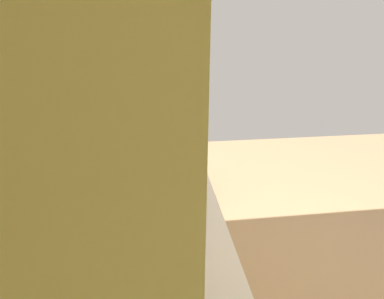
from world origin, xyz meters
The scene contains 8 objects.
ground_plane centered at (0.00, 0.00, 0.00)m, with size 6.20×6.20×0.00m, color tan.
wall_back centered at (0.00, 1.68, 1.33)m, with size 4.00×0.12×2.65m, color #DACA75.
counter_run centered at (-0.37, 1.30, 0.44)m, with size 3.13×0.67×0.88m.
upper_cabinets centered at (-0.37, 1.45, 1.78)m, with size 2.23×0.34×0.59m.
oven_range centered at (1.54, 1.28, 0.46)m, with size 0.69×0.68×1.06m.
microwave centered at (0.28, 1.31, 1.05)m, with size 0.44×0.34×0.33m.
bowl centered at (-0.34, 1.25, 0.91)m, with size 0.16×0.16×0.04m.
kettle centered at (0.91, 1.25, 0.96)m, with size 0.16×0.12×0.16m.
Camera 1 is at (-1.69, 1.32, 1.90)m, focal length 27.16 mm.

